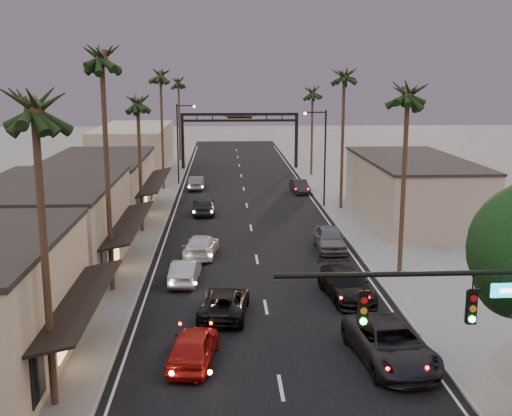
{
  "coord_description": "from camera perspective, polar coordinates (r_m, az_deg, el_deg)",
  "views": [
    {
      "loc": [
        -2.2,
        -13.37,
        12.24
      ],
      "look_at": [
        0.2,
        32.93,
        2.5
      ],
      "focal_mm": 45.0,
      "sensor_mm": 36.0,
      "label": 1
    }
  ],
  "objects": [
    {
      "name": "palm_rb",
      "position": [
        58.38,
        7.87,
        11.93
      ],
      "size": [
        3.2,
        3.2,
        14.2
      ],
      "color": "#38281C",
      "rests_on": "ground"
    },
    {
      "name": "palm_ld",
      "position": [
        68.67,
        -8.5,
        11.88
      ],
      "size": [
        3.2,
        3.2,
        14.2
      ],
      "color": "#38281C",
      "rests_on": "ground"
    },
    {
      "name": "curbside_black",
      "position": [
        36.07,
        8.02,
        -6.77
      ],
      "size": [
        2.85,
        5.63,
        1.57
      ],
      "primitive_type": "imported",
      "rotation": [
        0.0,
        0.0,
        0.12
      ],
      "color": "black",
      "rests_on": "ground"
    },
    {
      "name": "arch",
      "position": [
        83.66,
        -1.46,
        7.26
      ],
      "size": [
        15.2,
        0.4,
        7.27
      ],
      "color": "black",
      "rests_on": "ground"
    },
    {
      "name": "oncoming_dgrey",
      "position": [
        56.97,
        -4.69,
        0.23
      ],
      "size": [
        2.12,
        4.75,
        1.59
      ],
      "primitive_type": "imported",
      "rotation": [
        0.0,
        0.0,
        3.19
      ],
      "color": "black",
      "rests_on": "ground"
    },
    {
      "name": "ground",
      "position": [
        54.8,
        -0.59,
        -1.04
      ],
      "size": [
        200.0,
        200.0,
        0.0
      ],
      "primitive_type": "plane",
      "color": "slate",
      "rests_on": "ground"
    },
    {
      "name": "road",
      "position": [
        59.68,
        -0.79,
        0.03
      ],
      "size": [
        14.0,
        120.0,
        0.02
      ],
      "primitive_type": "cube",
      "color": "black",
      "rests_on": "ground"
    },
    {
      "name": "palm_rc",
      "position": [
        78.14,
        5.06,
        10.52
      ],
      "size": [
        3.2,
        3.2,
        12.2
      ],
      "color": "#38281C",
      "rests_on": "ground"
    },
    {
      "name": "sidewalk_left",
      "position": [
        66.89,
        -9.18,
        1.22
      ],
      "size": [
        5.0,
        92.0,
        0.12
      ],
      "primitive_type": "cube",
      "color": "slate",
      "rests_on": "ground"
    },
    {
      "name": "oncoming_silver",
      "position": [
        38.59,
        -6.31,
        -5.61
      ],
      "size": [
        1.82,
        4.35,
        1.4
      ],
      "primitive_type": "imported",
      "rotation": [
        0.0,
        0.0,
        3.06
      ],
      "color": "#9C9DA1",
      "rests_on": "ground"
    },
    {
      "name": "oncoming_red",
      "position": [
        28.22,
        -5.6,
        -12.16
      ],
      "size": [
        2.39,
        4.76,
        1.56
      ],
      "primitive_type": "imported",
      "rotation": [
        0.0,
        0.0,
        3.02
      ],
      "color": "#9D100B",
      "rests_on": "ground"
    },
    {
      "name": "curbside_near",
      "position": [
        28.74,
        11.87,
        -11.75
      ],
      "size": [
        3.53,
        6.43,
        1.71
      ],
      "primitive_type": "imported",
      "rotation": [
        0.0,
        0.0,
        0.12
      ],
      "color": "black",
      "rests_on": "ground"
    },
    {
      "name": "palm_la",
      "position": [
        23.28,
        -19.18,
        9.26
      ],
      "size": [
        3.2,
        3.2,
        13.2
      ],
      "color": "#38281C",
      "rests_on": "ground"
    },
    {
      "name": "streetlight_right",
      "position": [
        59.48,
        5.9,
        5.13
      ],
      "size": [
        2.13,
        0.3,
        9.0
      ],
      "color": "black",
      "rests_on": "ground"
    },
    {
      "name": "curbside_far",
      "position": [
        67.16,
        3.9,
        1.93
      ],
      "size": [
        1.89,
        4.33,
        1.38
      ],
      "primitive_type": "imported",
      "rotation": [
        0.0,
        0.0,
        0.1
      ],
      "color": "black",
      "rests_on": "ground"
    },
    {
      "name": "building_right",
      "position": [
        56.62,
        13.71,
        1.62
      ],
      "size": [
        8.0,
        18.0,
        5.0
      ],
      "primitive_type": "cube",
      "color": "#A49783",
      "rests_on": "ground"
    },
    {
      "name": "palm_ra",
      "position": [
        38.91,
        13.37,
        10.38
      ],
      "size": [
        3.2,
        3.2,
        13.2
      ],
      "color": "#38281C",
      "rests_on": "ground"
    },
    {
      "name": "storefront_mid",
      "position": [
        41.91,
        -17.82,
        -1.8
      ],
      "size": [
        8.0,
        14.0,
        5.5
      ],
      "primitive_type": "cube",
      "color": "#A49783",
      "rests_on": "ground"
    },
    {
      "name": "oncoming_pickup",
      "position": [
        33.31,
        -2.84,
        -8.42
      ],
      "size": [
        2.89,
        5.26,
        1.4
      ],
      "primitive_type": "imported",
      "rotation": [
        0.0,
        0.0,
        3.02
      ],
      "color": "black",
      "rests_on": "ground"
    },
    {
      "name": "palm_lb",
      "position": [
        35.96,
        -13.59,
        13.37
      ],
      "size": [
        3.2,
        3.2,
        15.2
      ],
      "color": "#38281C",
      "rests_on": "ground"
    },
    {
      "name": "storefront_dist",
      "position": [
        79.65,
        -10.78,
        4.99
      ],
      "size": [
        8.0,
        20.0,
        6.0
      ],
      "primitive_type": "cube",
      "color": "#A49783",
      "rests_on": "ground"
    },
    {
      "name": "streetlight_left",
      "position": [
        71.86,
        -6.76,
        6.26
      ],
      "size": [
        2.13,
        0.3,
        9.0
      ],
      "color": "black",
      "rests_on": "ground"
    },
    {
      "name": "sidewalk_right",
      "position": [
        67.51,
        7.06,
        1.38
      ],
      "size": [
        5.0,
        92.0,
        0.12
      ],
      "primitive_type": "cube",
      "color": "slate",
      "rests_on": "ground"
    },
    {
      "name": "palm_far",
      "position": [
        91.57,
        -6.92,
        11.28
      ],
      "size": [
        3.2,
        3.2,
        13.2
      ],
      "color": "#38281C",
      "rests_on": "ground"
    },
    {
      "name": "oncoming_white",
      "position": [
        43.95,
        -4.9,
        -3.37
      ],
      "size": [
        2.62,
        5.2,
        1.45
      ],
      "primitive_type": "imported",
      "rotation": [
        0.0,
        0.0,
        3.02
      ],
      "color": "silver",
      "rests_on": "ground"
    },
    {
      "name": "palm_lc",
      "position": [
        49.81,
        -10.5,
        9.63
      ],
      "size": [
        3.2,
        3.2,
        12.2
      ],
      "color": "#38281C",
      "rests_on": "ground"
    },
    {
      "name": "storefront_far",
      "position": [
        57.24,
        -13.8,
        1.72
      ],
      "size": [
        8.0,
        16.0,
        5.0
      ],
      "primitive_type": "cube",
      "color": "tan",
      "rests_on": "ground"
    },
    {
      "name": "curbside_grey",
      "position": [
        45.57,
        6.57,
        -2.71
      ],
      "size": [
        2.08,
        4.95,
        1.67
      ],
      "primitive_type": "imported",
      "rotation": [
        0.0,
        0.0,
        -0.02
      ],
      "color": "#535459",
      "rests_on": "ground"
    },
    {
      "name": "oncoming_grey_far",
      "position": [
        69.3,
        -5.31,
        2.25
      ],
      "size": [
        1.64,
        4.44,
        1.45
      ],
      "primitive_type": "imported",
      "rotation": [
        0.0,
        0.0,
        3.12
      ],
      "color": "#515056",
      "rests_on": "ground"
    },
    {
      "name": "traffic_signal",
      "position": [
        20.37,
        20.33,
        -9.47
      ],
      "size": [
        8.51,
        0.22,
        7.8
      ],
      "color": "black",
      "rests_on": "ground"
    }
  ]
}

